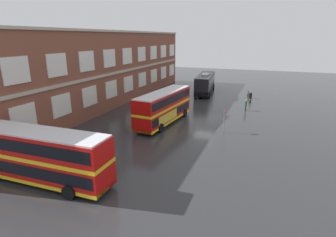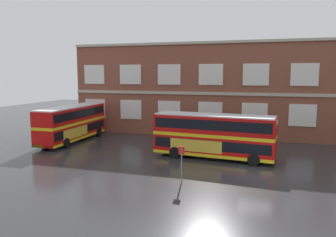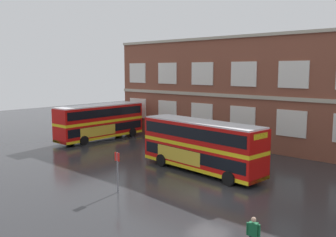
# 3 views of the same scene
# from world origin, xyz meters

# --- Properties ---
(ground_plane) EXTENTS (120.00, 120.00, 0.00)m
(ground_plane) POSITION_xyz_m (0.00, 2.00, 0.00)
(ground_plane) COLOR #2B2B2D
(double_decker_near) EXTENTS (3.03, 11.05, 4.07)m
(double_decker_near) POSITION_xyz_m (-20.88, 7.34, 2.15)
(double_decker_near) COLOR red
(double_decker_near) RESTS_ON ground
(double_decker_middle) EXTENTS (11.19, 3.63, 4.07)m
(double_decker_middle) POSITION_xyz_m (-4.01, 4.32, 2.15)
(double_decker_middle) COLOR red
(double_decker_middle) RESTS_ON ground
(waiting_passenger) EXTENTS (0.64, 0.32, 1.70)m
(waiting_passenger) POSITION_xyz_m (5.86, -4.87, 0.93)
(waiting_passenger) COLOR black
(waiting_passenger) RESTS_ON ground
(bus_stand_flag) EXTENTS (0.44, 0.10, 2.70)m
(bus_stand_flag) POSITION_xyz_m (-4.97, -3.50, 1.64)
(bus_stand_flag) COLOR slate
(bus_stand_flag) RESTS_ON ground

